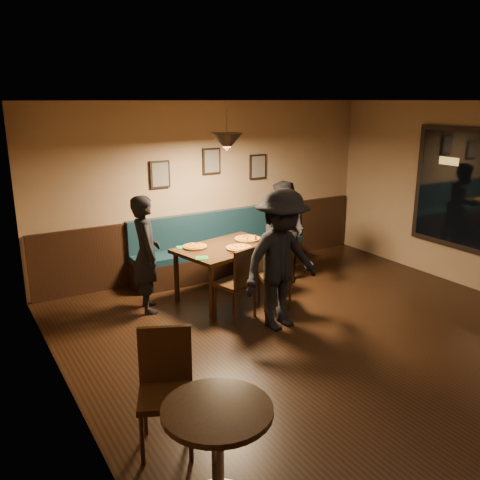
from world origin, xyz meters
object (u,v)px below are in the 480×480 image
Objects in this scene: chair_near_left at (235,282)px; diner_right at (284,232)px; booth_bench at (220,245)px; cafe_table at (218,458)px; soda_glass at (273,239)px; cafe_chair_far at (166,394)px; diner_front at (281,260)px; tabasco_bottle at (256,238)px; chair_near_right at (274,275)px; dining_table at (228,272)px; diner_left at (146,254)px.

diner_right is at bearing 13.97° from chair_near_left.
cafe_table is at bearing -119.21° from booth_bench.
soda_glass is 3.62m from cafe_chair_far.
diner_front is 1.10m from soda_glass.
cafe_chair_far reaches higher than soda_glass.
tabasco_bottle is 0.15× the size of cafe_table.
cafe_chair_far is (-2.48, -2.00, 0.04)m from chair_near_right.
tabasco_bottle is 3.68m from cafe_chair_far.
diner_front reaches higher than cafe_table.
soda_glass is (0.20, -1.21, 0.35)m from booth_bench.
soda_glass is 0.20× the size of cafe_table.
tabasco_bottle is at bearing 53.61° from cafe_table.
diner_right is 4.79m from cafe_table.
chair_near_right is 3.18m from cafe_chair_far.
chair_near_left is 0.66m from chair_near_right.
booth_bench is at bearing 107.87° from chair_near_right.
soda_glass is at bearing -80.40° from booth_bench.
chair_near_left is 0.76m from diner_front.
dining_table is (-0.40, -0.94, -0.11)m from booth_bench.
diner_front reaches higher than chair_near_left.
dining_table is 1.46× the size of chair_near_left.
diner_front is 1.77× the size of cafe_chair_far.
booth_bench is 24.83× the size of tabasco_bottle.
tabasco_bottle is at bearing -85.07° from diner_left.
diner_front is at bearing -74.32° from chair_near_left.
diner_right is at bearing -48.17° from booth_bench.
dining_table is 0.75m from chair_near_left.
chair_near_left is at bearing -124.82° from dining_table.
cafe_chair_far reaches higher than chair_near_right.
diner_right is 0.66m from soda_glass.
chair_near_right is at bearing 48.95° from cafe_table.
cafe_chair_far is at bearing -138.60° from soda_glass.
cafe_chair_far is (-1.82, -1.97, 0.01)m from chair_near_left.
diner_left reaches higher than booth_bench.
diner_front is (-1.04, -1.37, 0.09)m from diner_right.
soda_glass is 4.15m from cafe_table.
chair_near_left reaches higher than soda_glass.
soda_glass is at bearing 52.44° from diner_front.
diner_left is at bearing 166.95° from soda_glass.
cafe_chair_far is (-2.50, -3.59, 0.00)m from booth_bench.
chair_near_left is 1.07× the size of chair_near_right.
booth_bench is at bearing -150.54° from diner_right.
chair_near_right is (0.38, -0.65, 0.08)m from dining_table.
diner_left is 13.33× the size of tabasco_bottle.
diner_left is at bearing -102.42° from diner_right.
diner_front reaches higher than tabasco_bottle.
tabasco_bottle is at bearing 100.68° from chair_near_right.
diner_left is 1.60× the size of cafe_chair_far.
cafe_chair_far is at bearing -155.12° from diner_front.
tabasco_bottle is at bearing -87.60° from diner_right.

